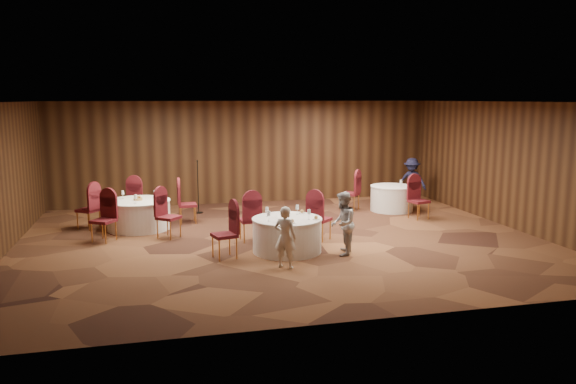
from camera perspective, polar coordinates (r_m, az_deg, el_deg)
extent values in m
plane|color=black|center=(13.21, -0.64, -4.88)|extent=(12.00, 12.00, 0.00)
plane|color=silver|center=(12.80, -0.67, 9.13)|extent=(12.00, 12.00, 0.00)
plane|color=black|center=(17.78, -4.27, 4.05)|extent=(12.00, 0.00, 12.00)
plane|color=black|center=(8.18, 7.23, -2.45)|extent=(12.00, 0.00, 12.00)
plane|color=black|center=(15.39, 21.70, 2.55)|extent=(0.00, 10.00, 10.00)
cylinder|color=silver|center=(12.14, -0.10, -4.43)|extent=(1.48, 1.48, 0.72)
cylinder|color=silver|center=(12.05, -0.10, -2.74)|extent=(1.51, 1.51, 0.03)
cylinder|color=silver|center=(14.72, -14.92, -2.27)|extent=(1.57, 1.57, 0.72)
cylinder|color=silver|center=(14.65, -14.98, -0.88)|extent=(1.60, 1.60, 0.03)
cylinder|color=silver|center=(16.82, 10.50, -0.66)|extent=(1.24, 1.24, 0.72)
cylinder|color=silver|center=(16.76, 10.54, 0.57)|extent=(1.27, 1.27, 0.03)
cylinder|color=silver|center=(11.94, 2.14, -2.78)|extent=(0.06, 0.06, 0.01)
cylinder|color=silver|center=(11.93, 2.14, -2.51)|extent=(0.01, 0.01, 0.11)
cone|color=silver|center=(11.91, 2.15, -2.01)|extent=(0.08, 0.08, 0.10)
cylinder|color=silver|center=(12.45, 0.94, -2.27)|extent=(0.06, 0.06, 0.01)
cylinder|color=silver|center=(12.43, 0.95, -2.01)|extent=(0.01, 0.01, 0.11)
cone|color=silver|center=(12.41, 0.95, -1.53)|extent=(0.08, 0.08, 0.10)
cylinder|color=silver|center=(11.76, -1.96, -2.97)|extent=(0.06, 0.06, 0.01)
cylinder|color=silver|center=(11.75, -1.96, -2.69)|extent=(0.01, 0.01, 0.11)
cone|color=silver|center=(11.73, -1.96, -2.19)|extent=(0.08, 0.08, 0.10)
cylinder|color=silver|center=(11.63, 0.02, -3.11)|extent=(0.06, 0.06, 0.01)
cylinder|color=silver|center=(11.62, 0.02, -2.83)|extent=(0.01, 0.01, 0.11)
cone|color=silver|center=(11.60, 0.02, -2.32)|extent=(0.08, 0.08, 0.10)
cylinder|color=silver|center=(12.19, -2.15, -2.52)|extent=(0.06, 0.06, 0.01)
cylinder|color=silver|center=(12.18, -2.15, -2.25)|extent=(0.01, 0.01, 0.11)
cone|color=silver|center=(12.16, -2.15, -1.77)|extent=(0.08, 0.08, 0.10)
cylinder|color=white|center=(11.57, 0.42, -3.16)|extent=(0.15, 0.15, 0.01)
sphere|color=#9E6B33|center=(11.56, 0.42, -2.96)|extent=(0.08, 0.08, 0.08)
cylinder|color=white|center=(11.93, 2.87, -2.78)|extent=(0.15, 0.15, 0.01)
sphere|color=#9E6B33|center=(11.92, 2.87, -2.59)|extent=(0.08, 0.08, 0.08)
cylinder|color=white|center=(12.56, 1.43, -2.15)|extent=(0.15, 0.15, 0.01)
sphere|color=#9E6B33|center=(12.55, 1.43, -1.96)|extent=(0.08, 0.08, 0.08)
cylinder|color=silver|center=(14.82, -13.34, -0.62)|extent=(0.06, 0.06, 0.01)
cylinder|color=silver|center=(14.81, -13.35, -0.40)|extent=(0.01, 0.01, 0.11)
cone|color=silver|center=(14.79, -13.37, 0.00)|extent=(0.08, 0.08, 0.10)
cylinder|color=silver|center=(14.96, -16.42, -0.66)|extent=(0.06, 0.06, 0.01)
cylinder|color=silver|center=(14.95, -16.43, -0.44)|extent=(0.01, 0.01, 0.11)
cone|color=silver|center=(14.93, -16.44, -0.05)|extent=(0.08, 0.08, 0.10)
cylinder|color=silver|center=(14.25, -15.21, -1.09)|extent=(0.06, 0.06, 0.01)
cylinder|color=silver|center=(14.24, -15.22, -0.87)|extent=(0.01, 0.01, 0.11)
cone|color=silver|center=(14.23, -15.23, -0.45)|extent=(0.08, 0.08, 0.10)
cylinder|color=#905B39|center=(14.64, -14.99, -0.70)|extent=(0.22, 0.22, 0.06)
sphere|color=#9E6B33|center=(14.65, -15.12, -0.46)|extent=(0.07, 0.07, 0.07)
sphere|color=#9E6B33|center=(14.61, -14.85, -0.48)|extent=(0.07, 0.07, 0.07)
cylinder|color=silver|center=(16.57, 11.40, 0.50)|extent=(0.06, 0.06, 0.01)
cylinder|color=silver|center=(16.57, 11.41, 0.70)|extent=(0.01, 0.01, 0.11)
cone|color=silver|center=(16.55, 11.42, 1.06)|extent=(0.08, 0.08, 0.10)
cylinder|color=black|center=(16.47, -9.06, -2.08)|extent=(0.24, 0.24, 0.02)
cylinder|color=black|center=(16.34, -9.13, 0.57)|extent=(0.02, 0.02, 1.52)
cylinder|color=black|center=(16.29, -9.21, 3.13)|extent=(0.04, 0.12, 0.04)
imported|color=silver|center=(10.93, -0.28, -4.62)|extent=(0.54, 0.49, 1.23)
imported|color=#A3A2A7|center=(11.89, 5.58, -3.21)|extent=(0.74, 0.81, 1.35)
imported|color=black|center=(18.07, 12.44, 1.12)|extent=(1.05, 1.00, 1.44)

